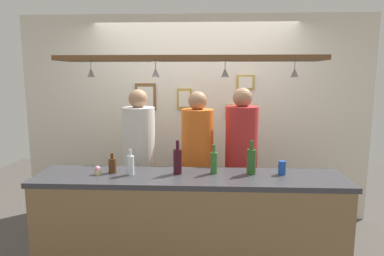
% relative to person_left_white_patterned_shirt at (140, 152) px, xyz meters
% --- Properties ---
extents(back_wall, '(4.40, 0.06, 2.60)m').
position_rel_person_left_white_patterned_shirt_xyz_m(back_wall, '(0.58, 0.76, 0.27)').
color(back_wall, silver).
rests_on(back_wall, ground_plane).
extents(bar_counter, '(2.70, 0.55, 0.99)m').
position_rel_person_left_white_patterned_shirt_xyz_m(bar_counter, '(0.58, -0.84, -0.36)').
color(bar_counter, '#38383D').
rests_on(bar_counter, ground_plane).
extents(overhead_glass_rack, '(2.20, 0.36, 0.04)m').
position_rel_person_left_white_patterned_shirt_xyz_m(overhead_glass_rack, '(0.58, -0.64, 0.96)').
color(overhead_glass_rack, brown).
extents(hanging_wineglass_far_left, '(0.07, 0.07, 0.13)m').
position_rel_person_left_white_patterned_shirt_xyz_m(hanging_wineglass_far_left, '(-0.29, -0.58, 0.85)').
color(hanging_wineglass_far_left, silver).
rests_on(hanging_wineglass_far_left, overhead_glass_rack).
extents(hanging_wineglass_left, '(0.07, 0.07, 0.13)m').
position_rel_person_left_white_patterned_shirt_xyz_m(hanging_wineglass_left, '(0.30, -0.68, 0.85)').
color(hanging_wineglass_left, silver).
rests_on(hanging_wineglass_left, overhead_glass_rack).
extents(hanging_wineglass_center_left, '(0.07, 0.07, 0.13)m').
position_rel_person_left_white_patterned_shirt_xyz_m(hanging_wineglass_center_left, '(0.87, -0.64, 0.85)').
color(hanging_wineglass_center_left, silver).
rests_on(hanging_wineglass_center_left, overhead_glass_rack).
extents(hanging_wineglass_center, '(0.07, 0.07, 0.13)m').
position_rel_person_left_white_patterned_shirt_xyz_m(hanging_wineglass_center, '(1.46, -0.58, 0.85)').
color(hanging_wineglass_center, silver).
rests_on(hanging_wineglass_center, overhead_glass_rack).
extents(person_left_white_patterned_shirt, '(0.34, 0.34, 1.71)m').
position_rel_person_left_white_patterned_shirt_xyz_m(person_left_white_patterned_shirt, '(0.00, 0.00, 0.00)').
color(person_left_white_patterned_shirt, '#2D334C').
rests_on(person_left_white_patterned_shirt, ground_plane).
extents(person_middle_orange_shirt, '(0.34, 0.34, 1.69)m').
position_rel_person_left_white_patterned_shirt_xyz_m(person_middle_orange_shirt, '(0.63, 0.00, -0.01)').
color(person_middle_orange_shirt, '#2D334C').
rests_on(person_middle_orange_shirt, ground_plane).
extents(person_right_red_shirt, '(0.34, 0.34, 1.73)m').
position_rel_person_left_white_patterned_shirt_xyz_m(person_right_red_shirt, '(1.09, -0.00, 0.01)').
color(person_right_red_shirt, '#2D334C').
rests_on(person_right_red_shirt, ground_plane).
extents(bottle_champagne_green, '(0.08, 0.08, 0.30)m').
position_rel_person_left_white_patterned_shirt_xyz_m(bottle_champagne_green, '(1.12, -0.61, 0.08)').
color(bottle_champagne_green, '#2D5623').
rests_on(bottle_champagne_green, bar_counter).
extents(bottle_beer_green_import, '(0.06, 0.06, 0.26)m').
position_rel_person_left_white_patterned_shirt_xyz_m(bottle_beer_green_import, '(0.79, -0.61, 0.06)').
color(bottle_beer_green_import, '#336B2D').
rests_on(bottle_beer_green_import, bar_counter).
extents(bottle_soda_clear, '(0.06, 0.06, 0.23)m').
position_rel_person_left_white_patterned_shirt_xyz_m(bottle_soda_clear, '(0.06, -0.68, 0.05)').
color(bottle_soda_clear, silver).
rests_on(bottle_soda_clear, bar_counter).
extents(bottle_wine_dark_red, '(0.08, 0.08, 0.30)m').
position_rel_person_left_white_patterned_shirt_xyz_m(bottle_wine_dark_red, '(0.47, -0.63, 0.08)').
color(bottle_wine_dark_red, '#380F19').
rests_on(bottle_wine_dark_red, bar_counter).
extents(bottle_beer_brown_stubby, '(0.07, 0.07, 0.18)m').
position_rel_person_left_white_patterned_shirt_xyz_m(bottle_beer_brown_stubby, '(-0.12, -0.63, 0.03)').
color(bottle_beer_brown_stubby, '#512D14').
rests_on(bottle_beer_brown_stubby, bar_counter).
extents(drink_can, '(0.07, 0.07, 0.12)m').
position_rel_person_left_white_patterned_shirt_xyz_m(drink_can, '(1.39, -0.61, 0.02)').
color(drink_can, '#1E4CB2').
rests_on(drink_can, bar_counter).
extents(cupcake, '(0.06, 0.06, 0.08)m').
position_rel_person_left_white_patterned_shirt_xyz_m(cupcake, '(-0.23, -0.69, -0.00)').
color(cupcake, beige).
rests_on(cupcake, bar_counter).
extents(picture_frame_upper_small, '(0.22, 0.02, 0.18)m').
position_rel_person_left_white_patterned_shirt_xyz_m(picture_frame_upper_small, '(1.20, 0.72, 0.74)').
color(picture_frame_upper_small, '#B29338').
rests_on(picture_frame_upper_small, back_wall).
extents(picture_frame_crest, '(0.18, 0.02, 0.26)m').
position_rel_person_left_white_patterned_shirt_xyz_m(picture_frame_crest, '(0.44, 0.72, 0.53)').
color(picture_frame_crest, '#B29338').
rests_on(picture_frame_crest, back_wall).
extents(picture_frame_caricature, '(0.26, 0.02, 0.34)m').
position_rel_person_left_white_patterned_shirt_xyz_m(picture_frame_caricature, '(-0.05, 0.72, 0.55)').
color(picture_frame_caricature, brown).
rests_on(picture_frame_caricature, back_wall).
extents(picture_frame_lower_pair, '(0.30, 0.02, 0.18)m').
position_rel_person_left_white_patterned_shirt_xyz_m(picture_frame_lower_pair, '(1.11, 0.72, 0.37)').
color(picture_frame_lower_pair, '#B29338').
rests_on(picture_frame_lower_pair, back_wall).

